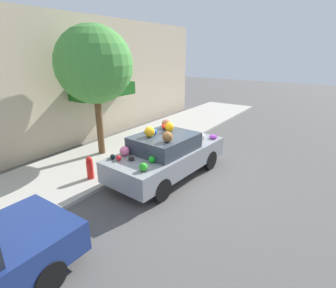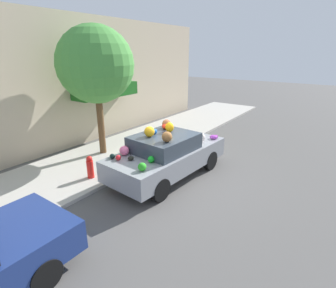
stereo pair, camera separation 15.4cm
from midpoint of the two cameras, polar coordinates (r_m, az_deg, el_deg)
The scene contains 6 objects.
ground_plane at distance 8.39m, azimuth 0.83°, elevation -6.94°, with size 60.00×60.00×0.00m, color #565451.
sidewalk_curb at distance 10.01m, azimuth -12.02°, elevation -2.52°, with size 24.00×3.20×0.11m.
building_facade at distance 11.17m, azimuth -20.65°, elevation 12.20°, with size 18.00×1.20×5.13m.
street_tree at distance 9.61m, azimuth -15.01°, elevation 16.26°, with size 2.63×2.63×4.52m.
fire_hydrant at distance 8.23m, azimuth -16.09°, elevation -4.84°, with size 0.20×0.20×0.70m.
art_car at distance 8.09m, azimuth 0.36°, elevation -2.20°, with size 4.18×2.00×1.70m.
Camera 2 is at (-6.15, -4.31, 3.75)m, focal length 28.00 mm.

